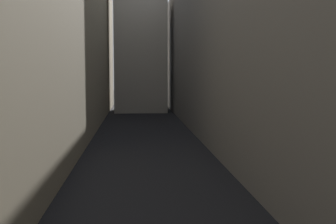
% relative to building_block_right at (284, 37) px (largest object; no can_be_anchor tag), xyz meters
% --- Properties ---
extents(ground_plane, '(264.00, 264.00, 0.00)m').
position_rel_building_block_right_xyz_m(ground_plane, '(-12.77, -2.00, -10.15)').
color(ground_plane, black).
extents(building_block_left, '(11.14, 108.00, 21.75)m').
position_rel_building_block_right_xyz_m(building_block_left, '(-23.84, 0.00, 0.73)').
color(building_block_left, gray).
rests_on(building_block_left, ground).
extents(building_block_right, '(14.55, 108.00, 20.29)m').
position_rel_building_block_right_xyz_m(building_block_right, '(0.00, 0.00, 0.00)').
color(building_block_right, slate).
rests_on(building_block_right, ground).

